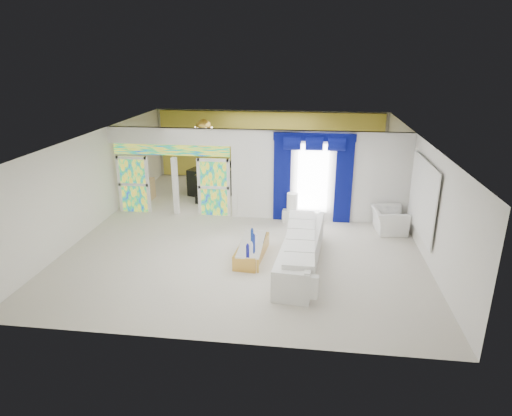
# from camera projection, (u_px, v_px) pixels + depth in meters

# --- Properties ---
(floor) EXTENTS (12.00, 12.00, 0.00)m
(floor) POSITION_uv_depth(u_px,v_px,m) (251.00, 227.00, 14.20)
(floor) COLOR #B7AF9E
(floor) RESTS_ON ground
(dividing_wall) EXTENTS (5.70, 0.18, 3.00)m
(dividing_wall) POSITION_uv_depth(u_px,v_px,m) (320.00, 177.00, 14.39)
(dividing_wall) COLOR white
(dividing_wall) RESTS_ON ground
(dividing_header) EXTENTS (4.30, 0.18, 0.55)m
(dividing_header) POSITION_uv_depth(u_px,v_px,m) (170.00, 136.00, 14.57)
(dividing_header) COLOR white
(dividing_header) RESTS_ON dividing_wall
(stained_panel_left) EXTENTS (0.95, 0.04, 2.00)m
(stained_panel_left) POSITION_uv_depth(u_px,v_px,m) (134.00, 184.00, 15.31)
(stained_panel_left) COLOR #994C3F
(stained_panel_left) RESTS_ON ground
(stained_panel_right) EXTENTS (0.95, 0.04, 2.00)m
(stained_panel_right) POSITION_uv_depth(u_px,v_px,m) (214.00, 187.00, 14.97)
(stained_panel_right) COLOR #994C3F
(stained_panel_right) RESTS_ON ground
(stained_transom) EXTENTS (4.00, 0.05, 0.35)m
(stained_transom) POSITION_uv_depth(u_px,v_px,m) (171.00, 150.00, 14.73)
(stained_transom) COLOR #994C3F
(stained_transom) RESTS_ON dividing_header
(window_pane) EXTENTS (1.00, 0.02, 2.30)m
(window_pane) POSITION_uv_depth(u_px,v_px,m) (313.00, 179.00, 14.34)
(window_pane) COLOR white
(window_pane) RESTS_ON dividing_wall
(blue_drape_left) EXTENTS (0.55, 0.10, 2.80)m
(blue_drape_left) POSITION_uv_depth(u_px,v_px,m) (282.00, 179.00, 14.45)
(blue_drape_left) COLOR #030540
(blue_drape_left) RESTS_ON ground
(blue_drape_right) EXTENTS (0.55, 0.10, 2.80)m
(blue_drape_right) POSITION_uv_depth(u_px,v_px,m) (344.00, 181.00, 14.21)
(blue_drape_right) COLOR #030540
(blue_drape_right) RESTS_ON ground
(blue_pelmet) EXTENTS (2.60, 0.12, 0.25)m
(blue_pelmet) POSITION_uv_depth(u_px,v_px,m) (315.00, 137.00, 13.85)
(blue_pelmet) COLOR #030540
(blue_pelmet) RESTS_ON dividing_wall
(wall_mirror) EXTENTS (0.04, 2.70, 1.90)m
(wall_mirror) POSITION_uv_depth(u_px,v_px,m) (423.00, 197.00, 12.17)
(wall_mirror) COLOR white
(wall_mirror) RESTS_ON ground
(gold_curtains) EXTENTS (9.70, 0.12, 2.90)m
(gold_curtains) POSITION_uv_depth(u_px,v_px,m) (270.00, 146.00, 19.22)
(gold_curtains) COLOR gold
(gold_curtains) RESTS_ON ground
(white_sofa) EXTENTS (1.24, 4.09, 0.77)m
(white_sofa) POSITION_uv_depth(u_px,v_px,m) (301.00, 252.00, 11.56)
(white_sofa) COLOR white
(white_sofa) RESTS_ON ground
(coffee_table) EXTENTS (0.79, 1.89, 0.41)m
(coffee_table) POSITION_uv_depth(u_px,v_px,m) (252.00, 250.00, 12.06)
(coffee_table) COLOR gold
(coffee_table) RESTS_ON ground
(console_table) EXTENTS (1.25, 0.47, 0.41)m
(console_table) POSITION_uv_depth(u_px,v_px,m) (301.00, 216.00, 14.60)
(console_table) COLOR silver
(console_table) RESTS_ON ground
(table_lamp) EXTENTS (0.36, 0.36, 0.58)m
(table_lamp) POSITION_uv_depth(u_px,v_px,m) (292.00, 202.00, 14.47)
(table_lamp) COLOR white
(table_lamp) RESTS_ON console_table
(armchair) EXTENTS (1.10, 1.23, 0.74)m
(armchair) POSITION_uv_depth(u_px,v_px,m) (389.00, 220.00, 13.79)
(armchair) COLOR white
(armchair) RESTS_ON ground
(grand_piano) EXTENTS (2.11, 2.44, 1.05)m
(grand_piano) POSITION_uv_depth(u_px,v_px,m) (217.00, 179.00, 17.73)
(grand_piano) COLOR black
(grand_piano) RESTS_ON ground
(piano_bench) EXTENTS (1.02, 0.63, 0.32)m
(piano_bench) POSITION_uv_depth(u_px,v_px,m) (209.00, 200.00, 16.35)
(piano_bench) COLOR black
(piano_bench) RESTS_ON ground
(tv_console) EXTENTS (0.56, 0.52, 0.80)m
(tv_console) POSITION_uv_depth(u_px,v_px,m) (146.00, 189.00, 16.90)
(tv_console) COLOR tan
(tv_console) RESTS_ON ground
(chandelier) EXTENTS (0.60, 0.60, 0.60)m
(chandelier) POSITION_uv_depth(u_px,v_px,m) (204.00, 127.00, 16.78)
(chandelier) COLOR gold
(chandelier) RESTS_ON ceiling
(decanters) EXTENTS (0.23, 1.18, 0.26)m
(decanters) POSITION_uv_depth(u_px,v_px,m) (252.00, 241.00, 11.92)
(decanters) COLOR navy
(decanters) RESTS_ON coffee_table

